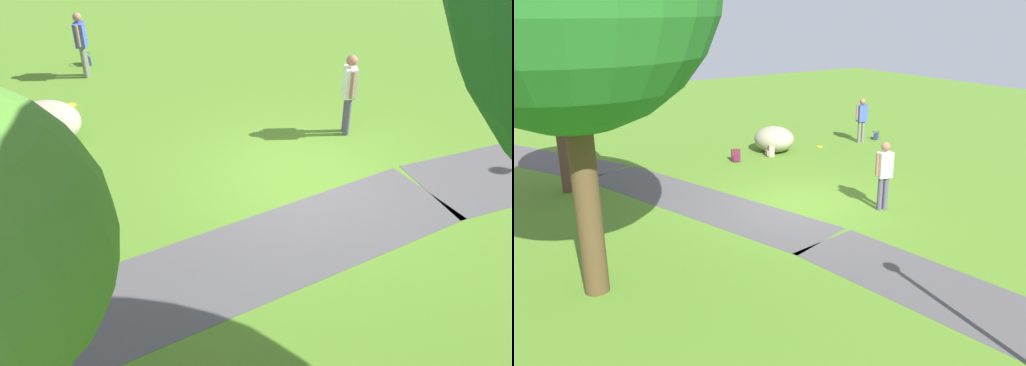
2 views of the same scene
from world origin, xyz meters
The scene contains 12 objects.
ground_plane centered at (0.00, 0.00, 0.00)m, with size 48.00×48.00×0.00m, color #507C25.
footpath_segment_near centered at (-6.04, 0.40, 0.00)m, with size 8.18×2.96×0.01m.
footpath_segment_mid centered at (1.76, 2.09, 0.00)m, with size 8.20×4.07×0.01m.
footpath_segment_far centered at (9.13, 5.10, 0.00)m, with size 7.95×5.39×0.01m.
young_tree_near_path centered at (4.44, 4.75, 3.05)m, with size 2.62×2.62×4.37m.
lawn_boulder centered at (4.85, -2.47, 0.45)m, with size 1.57×1.43×0.90m.
woman_with_handbag centered at (4.12, -5.95, 0.97)m, with size 0.30×0.51×1.67m.
man_near_boulder centered at (-1.39, -1.52, 1.02)m, with size 0.30×0.51×1.75m.
handbag_on_grass centered at (4.16, -6.79, 0.14)m, with size 0.37×0.37×0.31m.
backpack_by_boulder centered at (4.41, -2.01, 0.19)m, with size 0.31×0.30×0.40m.
spare_backpack_on_lawn centered at (4.49, -0.69, 0.19)m, with size 0.33×0.33×0.40m.
frisbee_on_grass centered at (4.45, -4.23, 0.01)m, with size 0.23×0.23×0.02m.
Camera 2 is at (-10.27, 7.84, 4.86)m, focal length 37.31 mm.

